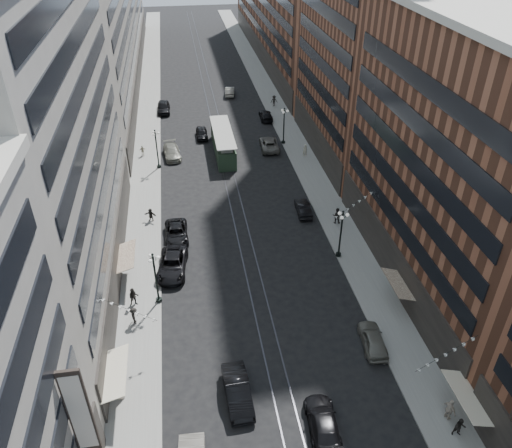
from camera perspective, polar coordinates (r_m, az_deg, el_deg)
ground at (r=74.61m, az=-3.87°, el=8.65°), size 220.00×220.00×0.00m
sidewalk_west at (r=83.67m, az=-12.25°, el=10.89°), size 4.00×180.00×0.15m
sidewalk_east at (r=85.18m, az=2.95°, el=12.04°), size 4.00×180.00×0.15m
rail_west at (r=83.69m, az=-5.08°, el=11.49°), size 0.12×180.00×0.02m
rail_east at (r=83.79m, az=-4.11°, el=11.57°), size 0.12×180.00×0.02m
building_west_mid at (r=45.41m, az=-22.87°, el=8.14°), size 8.00×36.00×28.00m
building_west_far at (r=105.54m, az=-16.38°, el=22.47°), size 8.00×90.00×26.00m
building_east_mid at (r=46.41m, az=21.48°, el=6.23°), size 8.00×30.00×24.00m
building_east_far at (r=116.24m, az=2.50°, el=24.12°), size 8.00×72.00×24.00m
lamppost_sw_far at (r=45.59m, az=-11.41°, el=-5.89°), size 1.03×1.14×5.52m
lamppost_sw_mid at (r=68.63m, az=-11.28°, el=8.55°), size 1.03×1.14×5.52m
lamppost_se_far at (r=50.89m, az=9.68°, el=-0.94°), size 1.03×1.14×5.52m
lamppost_se_mid at (r=74.64m, az=3.21°, el=11.28°), size 1.03×1.14×5.52m
streetcar at (r=72.50m, az=-3.79°, el=9.21°), size 2.68×12.09×3.34m
car_2 at (r=50.34m, az=-9.54°, el=-4.60°), size 3.45×6.19×1.64m
car_4 at (r=43.54m, az=13.22°, el=-12.72°), size 2.26×4.64×1.52m
car_5 at (r=39.05m, az=-2.12°, el=-18.54°), size 2.02×5.19×1.68m
car_6 at (r=37.89m, az=7.64°, el=-21.57°), size 2.45×5.27×1.49m
pedestrian_1 at (r=40.23m, az=-15.29°, el=-17.95°), size 0.78×0.49×1.51m
pedestrian_2 at (r=46.99m, az=-13.80°, el=-8.09°), size 0.97×0.62×1.86m
pedestrian_4 at (r=40.17m, az=21.26°, el=-19.17°), size 0.80×1.23×1.94m
car_7 at (r=54.85m, az=-9.08°, el=-1.03°), size 2.49×5.33×1.48m
car_8 at (r=72.51m, az=-9.59°, el=8.13°), size 2.72×5.55×1.55m
car_9 at (r=88.65m, az=-10.53°, el=12.98°), size 2.18×5.23×1.77m
car_10 at (r=58.73m, az=5.41°, el=1.80°), size 1.72×4.30×1.39m
car_11 at (r=73.98m, az=1.52°, el=9.14°), size 2.86×5.66×1.54m
car_12 at (r=84.36m, az=1.12°, el=12.31°), size 2.08×4.84×1.39m
car_13 at (r=77.98m, az=-6.22°, el=10.27°), size 1.77×4.33×1.47m
car_14 at (r=95.38m, az=-3.02°, el=14.91°), size 2.19×4.72×1.50m
pedestrian_5 at (r=58.12m, az=-11.96°, el=1.04°), size 1.50×0.95×1.56m
pedestrian_6 at (r=73.42m, az=-12.83°, el=8.19°), size 0.94×0.55×1.51m
pedestrian_7 at (r=57.11m, az=9.20°, el=0.96°), size 1.05×0.78×1.94m
pedestrian_8 at (r=71.67m, az=5.61°, el=8.38°), size 0.71×0.52×1.82m
pedestrian_9 at (r=89.59m, az=2.08°, el=13.89°), size 1.25×0.56×1.90m
pedestrian_extra_0 at (r=45.28m, az=-13.75°, el=-10.16°), size 0.67×1.16×1.69m
pedestrian_extra_1 at (r=39.68m, az=22.26°, el=-20.72°), size 0.87×0.58×1.65m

